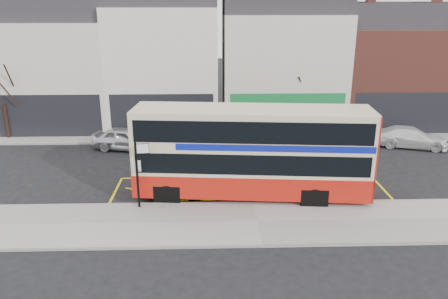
{
  "coord_description": "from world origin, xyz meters",
  "views": [
    {
      "loc": [
        -2.0,
        -19.49,
        9.22
      ],
      "look_at": [
        -1.34,
        2.0,
        2.04
      ],
      "focal_mm": 35.0,
      "sensor_mm": 36.0,
      "label": 1
    }
  ],
  "objects_px": {
    "bus_stop_post": "(138,169)",
    "car_white": "(411,137)",
    "car_grey": "(241,137)",
    "car_silver": "(126,139)",
    "double_decker_bus": "(252,152)",
    "street_tree_right": "(299,82)"
  },
  "relations": [
    {
      "from": "car_silver",
      "to": "street_tree_right",
      "type": "distance_m",
      "value": 12.95
    },
    {
      "from": "car_silver",
      "to": "bus_stop_post",
      "type": "bearing_deg",
      "value": -152.96
    },
    {
      "from": "bus_stop_post",
      "to": "car_grey",
      "type": "height_order",
      "value": "bus_stop_post"
    },
    {
      "from": "bus_stop_post",
      "to": "car_silver",
      "type": "relative_size",
      "value": 0.73
    },
    {
      "from": "double_decker_bus",
      "to": "car_silver",
      "type": "relative_size",
      "value": 2.64
    },
    {
      "from": "bus_stop_post",
      "to": "car_white",
      "type": "xyz_separation_m",
      "value": [
        16.84,
        9.0,
        -1.37
      ]
    },
    {
      "from": "double_decker_bus",
      "to": "car_white",
      "type": "bearing_deg",
      "value": 38.97
    },
    {
      "from": "car_silver",
      "to": "car_grey",
      "type": "xyz_separation_m",
      "value": [
        7.69,
        0.44,
        -0.12
      ]
    },
    {
      "from": "double_decker_bus",
      "to": "car_silver",
      "type": "height_order",
      "value": "double_decker_bus"
    },
    {
      "from": "car_silver",
      "to": "street_tree_right",
      "type": "bearing_deg",
      "value": -61.14
    },
    {
      "from": "car_grey",
      "to": "car_silver",
      "type": "bearing_deg",
      "value": 97.23
    },
    {
      "from": "car_grey",
      "to": "car_white",
      "type": "distance_m",
      "value": 11.47
    },
    {
      "from": "bus_stop_post",
      "to": "car_white",
      "type": "distance_m",
      "value": 19.15
    },
    {
      "from": "car_silver",
      "to": "double_decker_bus",
      "type": "bearing_deg",
      "value": -122.57
    },
    {
      "from": "double_decker_bus",
      "to": "car_silver",
      "type": "distance_m",
      "value": 11.02
    },
    {
      "from": "double_decker_bus",
      "to": "bus_stop_post",
      "type": "distance_m",
      "value": 5.52
    },
    {
      "from": "double_decker_bus",
      "to": "bus_stop_post",
      "type": "bearing_deg",
      "value": -161.31
    },
    {
      "from": "car_grey",
      "to": "car_white",
      "type": "relative_size",
      "value": 0.81
    },
    {
      "from": "bus_stop_post",
      "to": "car_silver",
      "type": "bearing_deg",
      "value": 97.35
    },
    {
      "from": "bus_stop_post",
      "to": "street_tree_right",
      "type": "xyz_separation_m",
      "value": [
        9.77,
        12.54,
        1.79
      ]
    },
    {
      "from": "bus_stop_post",
      "to": "car_white",
      "type": "bearing_deg",
      "value": 21.14
    },
    {
      "from": "bus_stop_post",
      "to": "car_grey",
      "type": "distance_m",
      "value": 10.99
    }
  ]
}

